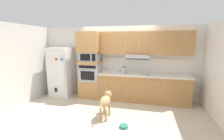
% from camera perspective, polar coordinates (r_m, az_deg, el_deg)
% --- Properties ---
extents(ground_plane, '(9.60, 9.60, 0.00)m').
position_cam_1_polar(ground_plane, '(4.77, -0.39, -13.82)').
color(ground_plane, beige).
extents(back_kitchen_wall, '(6.20, 0.12, 2.50)m').
position_cam_1_polar(back_kitchen_wall, '(5.47, 2.30, 3.05)').
color(back_kitchen_wall, silver).
rests_on(back_kitchen_wall, ground).
extents(side_panel_left, '(0.12, 7.10, 2.50)m').
position_cam_1_polar(side_panel_left, '(5.73, -28.79, 2.07)').
color(side_panel_left, silver).
rests_on(side_panel_left, ground).
extents(side_panel_right, '(0.12, 7.10, 2.50)m').
position_cam_1_polar(side_panel_right, '(4.64, 35.51, -0.40)').
color(side_panel_right, white).
rests_on(side_panel_right, ground).
extents(refrigerator, '(0.76, 0.73, 1.76)m').
position_cam_1_polar(refrigerator, '(5.87, -18.41, -0.63)').
color(refrigerator, white).
rests_on(refrigerator, ground).
extents(oven_base_cabinet, '(0.74, 0.62, 0.60)m').
position_cam_1_polar(oven_base_cabinet, '(5.59, -7.92, -6.86)').
color(oven_base_cabinet, '#B77F47').
rests_on(oven_base_cabinet, ground).
extents(built_in_oven, '(0.70, 0.62, 0.60)m').
position_cam_1_polar(built_in_oven, '(5.44, -8.09, -0.84)').
color(built_in_oven, '#A8AAAF').
rests_on(built_in_oven, oven_base_cabinet).
extents(appliance_mid_shelf, '(0.74, 0.62, 0.10)m').
position_cam_1_polar(appliance_mid_shelf, '(5.38, -8.18, 2.82)').
color(appliance_mid_shelf, '#B77F47').
rests_on(appliance_mid_shelf, built_in_oven).
extents(microwave, '(0.64, 0.54, 0.32)m').
position_cam_1_polar(microwave, '(5.36, -8.25, 5.04)').
color(microwave, '#A8AAAF').
rests_on(microwave, appliance_mid_shelf).
extents(appliance_upper_cabinet, '(0.74, 0.62, 0.68)m').
position_cam_1_polar(appliance_upper_cabinet, '(5.33, -8.39, 10.39)').
color(appliance_upper_cabinet, '#B77F47').
rests_on(appliance_upper_cabinet, microwave).
extents(lower_cabinet_run, '(2.94, 0.63, 0.88)m').
position_cam_1_polar(lower_cabinet_run, '(5.20, 11.45, -6.73)').
color(lower_cabinet_run, '#B77F47').
rests_on(lower_cabinet_run, ground).
extents(countertop_slab, '(2.98, 0.64, 0.04)m').
position_cam_1_polar(countertop_slab, '(5.09, 11.65, -1.78)').
color(countertop_slab, silver).
rests_on(countertop_slab, lower_cabinet_run).
extents(backsplash_panel, '(2.98, 0.02, 0.50)m').
position_cam_1_polar(backsplash_panel, '(5.32, 11.85, 1.73)').
color(backsplash_panel, silver).
rests_on(backsplash_panel, countertop_slab).
extents(upper_cabinet_with_hood, '(2.94, 0.48, 0.88)m').
position_cam_1_polar(upper_cabinet_with_hood, '(5.09, 11.99, 9.60)').
color(upper_cabinet_with_hood, '#B77F47').
rests_on(upper_cabinet_with_hood, backsplash_panel).
extents(screwdriver, '(0.17, 0.17, 0.03)m').
position_cam_1_polar(screwdriver, '(4.98, 13.17, -1.71)').
color(screwdriver, blue).
rests_on(screwdriver, countertop_slab).
extents(electric_kettle, '(0.17, 0.17, 0.24)m').
position_cam_1_polar(electric_kettle, '(5.06, 4.41, -0.09)').
color(electric_kettle, '#A8AAAF').
rests_on(electric_kettle, countertop_slab).
extents(dog, '(0.27, 0.86, 0.66)m').
position_cam_1_polar(dog, '(4.07, -2.37, -11.48)').
color(dog, tan).
rests_on(dog, ground).
extents(dog_food_bowl, '(0.20, 0.20, 0.06)m').
position_cam_1_polar(dog_food_bowl, '(3.79, 4.45, -20.35)').
color(dog_food_bowl, '#267F66').
rests_on(dog_food_bowl, ground).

